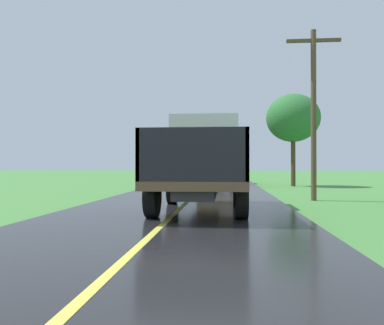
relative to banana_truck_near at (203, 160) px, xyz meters
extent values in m
cube|color=#2D2D30|center=(0.00, -0.91, -0.80)|extent=(0.90, 5.51, 0.24)
cube|color=brown|center=(0.00, -0.91, -0.60)|extent=(2.30, 5.80, 0.20)
cube|color=silver|center=(0.00, 1.04, 0.45)|extent=(2.10, 1.90, 1.90)
cube|color=black|center=(0.00, 1.99, 0.78)|extent=(1.78, 0.02, 0.76)
cube|color=#232328|center=(-1.11, -1.89, 0.05)|extent=(0.08, 3.85, 1.10)
cube|color=#232328|center=(1.11, -1.89, 0.05)|extent=(0.08, 3.85, 1.10)
cube|color=#232328|center=(0.00, -3.77, 0.05)|extent=(2.30, 0.08, 1.10)
cube|color=#232328|center=(0.00, 0.00, 0.05)|extent=(2.30, 0.08, 1.10)
cylinder|color=black|center=(-1.05, 0.89, -0.90)|extent=(0.28, 1.00, 1.00)
cylinder|color=black|center=(1.05, 0.89, -0.90)|extent=(0.28, 1.00, 1.00)
cylinder|color=black|center=(-1.05, -2.51, -0.90)|extent=(0.28, 1.00, 1.00)
cylinder|color=black|center=(1.05, -2.51, -0.90)|extent=(0.28, 1.00, 1.00)
ellipsoid|color=#ADBE25|center=(-0.12, -3.46, 0.03)|extent=(0.41, 0.43, 0.49)
ellipsoid|color=gold|center=(0.09, -2.18, 0.03)|extent=(0.42, 0.47, 0.47)
ellipsoid|color=#AAB92D|center=(-0.41, -3.19, 0.02)|extent=(0.43, 0.53, 0.46)
ellipsoid|color=#A9BC2B|center=(0.54, -0.39, 0.00)|extent=(0.50, 0.58, 0.42)
ellipsoid|color=#B3BA1D|center=(-0.47, -0.67, 0.34)|extent=(0.56, 0.60, 0.45)
ellipsoid|color=#A2BA2A|center=(-0.10, -3.07, -0.02)|extent=(0.57, 0.71, 0.37)
cube|color=#2D2D30|center=(0.04, 14.75, -0.80)|extent=(0.90, 5.51, 0.24)
cube|color=brown|center=(0.04, 14.75, -0.60)|extent=(2.30, 5.80, 0.20)
cube|color=#1E479E|center=(0.04, 16.70, 0.45)|extent=(2.10, 1.90, 1.90)
cube|color=black|center=(0.04, 17.65, 0.78)|extent=(1.78, 0.02, 0.76)
cube|color=brown|center=(-1.07, 13.77, 0.05)|extent=(0.08, 3.85, 1.10)
cube|color=brown|center=(1.15, 13.77, 0.05)|extent=(0.08, 3.85, 1.10)
cube|color=brown|center=(0.04, 11.89, 0.05)|extent=(2.30, 0.08, 1.10)
cube|color=brown|center=(0.04, 15.66, 0.05)|extent=(2.30, 0.08, 1.10)
cylinder|color=black|center=(-1.01, 16.55, -0.90)|extent=(0.28, 1.00, 1.00)
cylinder|color=black|center=(1.09, 16.55, -0.90)|extent=(0.28, 1.00, 1.00)
cylinder|color=black|center=(-1.01, 13.15, -0.90)|extent=(0.28, 1.00, 1.00)
cylinder|color=black|center=(1.09, 13.15, -0.90)|extent=(0.28, 1.00, 1.00)
ellipsoid|color=#ADC12B|center=(-0.19, 13.64, 0.04)|extent=(0.52, 0.62, 0.40)
ellipsoid|color=#B6CA1C|center=(0.47, 13.23, -0.31)|extent=(0.45, 0.44, 0.47)
ellipsoid|color=#B0CF24|center=(0.62, 13.31, -0.01)|extent=(0.53, 0.58, 0.51)
ellipsoid|color=#B8CB21|center=(0.57, 12.61, 0.02)|extent=(0.40, 0.42, 0.51)
ellipsoid|color=#A8BC1E|center=(-0.80, 12.27, -0.04)|extent=(0.43, 0.41, 0.51)
ellipsoid|color=#AFBC2D|center=(-0.22, 13.16, -0.03)|extent=(0.45, 0.50, 0.43)
ellipsoid|color=gold|center=(-0.63, 13.12, -0.01)|extent=(0.57, 0.52, 0.50)
ellipsoid|color=#AAC224|center=(0.89, 13.19, 0.31)|extent=(0.47, 0.49, 0.49)
ellipsoid|color=#B7CB32|center=(-0.54, 13.35, -0.36)|extent=(0.55, 0.51, 0.43)
ellipsoid|color=gold|center=(0.58, 12.91, -0.28)|extent=(0.54, 0.50, 0.50)
ellipsoid|color=gold|center=(-0.14, 13.18, 0.30)|extent=(0.58, 0.74, 0.51)
cylinder|color=brown|center=(3.95, 3.22, 1.71)|extent=(0.20, 0.20, 6.39)
cube|color=brown|center=(3.95, 3.22, 4.51)|extent=(2.00, 0.12, 0.12)
cylinder|color=#4C3823|center=(4.89, 13.28, 0.01)|extent=(0.28, 0.28, 2.97)
ellipsoid|color=#2D7033|center=(4.89, 13.28, 2.84)|extent=(3.36, 3.36, 3.03)
camera|label=1|loc=(0.70, -11.51, -0.17)|focal=36.13mm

